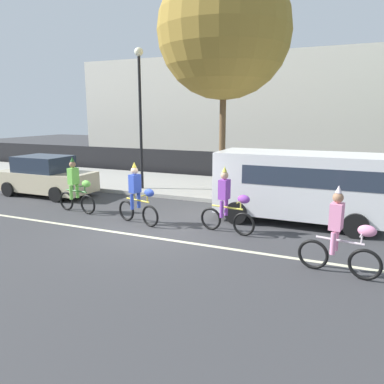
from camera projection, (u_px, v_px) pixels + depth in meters
The scene contains 13 objects.
ground_plane at pixel (148, 231), 10.95m from camera, with size 80.00×80.00×0.00m, color #38383A.
road_centre_line at pixel (139, 235), 10.50m from camera, with size 36.00×0.14×0.01m, color beige.
sidewalk_curb at pixel (221, 188), 16.77m from camera, with size 60.00×5.00×0.15m, color #9E9B93.
fence_line at pixel (239, 166), 19.24m from camera, with size 40.00×0.08×1.40m, color black.
building_backdrop at pixel (286, 111), 26.09m from camera, with size 28.00×8.00×7.05m, color beige.
parade_cyclist_lime at pixel (76, 188), 12.83m from camera, with size 1.71×0.51×1.92m.
parade_cyclist_cobalt at pixel (138, 197), 11.46m from camera, with size 1.68×0.61×1.92m.
parade_cyclist_purple at pixel (228, 204), 10.58m from camera, with size 1.71×0.52×1.92m.
parade_cyclist_pink at pixel (341, 237), 7.80m from camera, with size 1.71×0.53×1.92m.
parked_van_white at pixel (301, 182), 11.57m from camera, with size 5.00×2.22×2.18m.
parked_car_beige at pixel (46, 177), 15.62m from camera, with size 4.10×1.92×1.64m.
street_lamp_post at pixel (140, 98), 15.63m from camera, with size 0.36×0.36×5.86m.
street_tree_near_lamp at pixel (224, 31), 13.53m from camera, with size 4.87×4.87×8.57m.
Camera 1 is at (5.36, -9.10, 3.35)m, focal length 35.00 mm.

